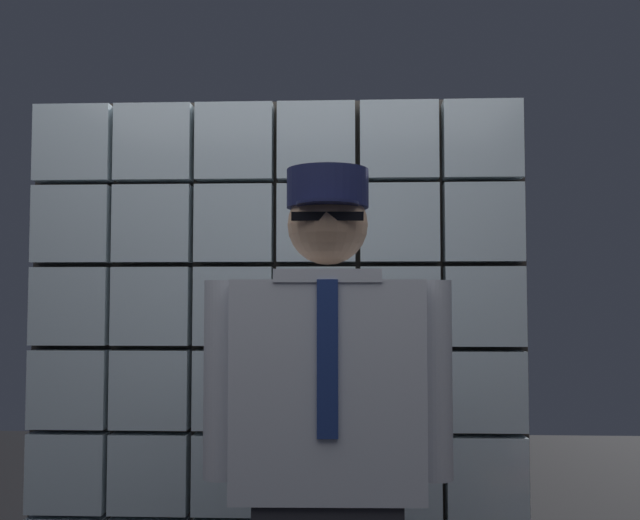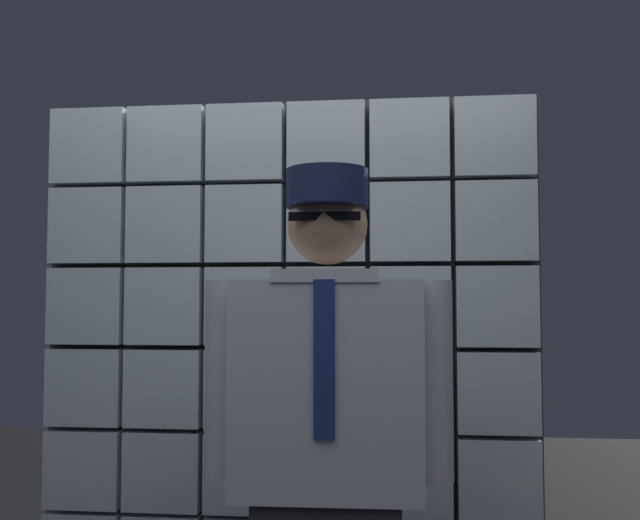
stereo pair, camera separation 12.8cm
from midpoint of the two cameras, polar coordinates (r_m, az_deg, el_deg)
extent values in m
cube|color=silver|center=(2.88, -17.20, -15.74)|extent=(0.29, 0.08, 0.29)
cube|color=silver|center=(2.78, -11.19, -16.30)|extent=(0.29, 0.08, 0.29)
cube|color=silver|center=(2.71, -4.76, -16.70)|extent=(0.29, 0.08, 0.29)
cube|color=silver|center=(2.67, 1.96, -16.91)|extent=(0.29, 0.08, 0.29)
cube|color=silver|center=(2.66, 8.80, -16.90)|extent=(0.29, 0.08, 0.29)
cube|color=silver|center=(2.69, 15.56, -16.66)|extent=(0.29, 0.08, 0.29)
cube|color=silver|center=(2.83, -17.09, -9.72)|extent=(0.29, 0.08, 0.29)
cube|color=silver|center=(2.73, -11.12, -10.06)|extent=(0.29, 0.08, 0.29)
cube|color=silver|center=(2.65, -4.73, -10.30)|extent=(0.29, 0.08, 0.29)
cube|color=silver|center=(2.61, 1.95, -10.41)|extent=(0.29, 0.08, 0.29)
cube|color=silver|center=(2.61, 8.74, -10.39)|extent=(0.29, 0.08, 0.29)
cube|color=silver|center=(2.64, 15.46, -10.23)|extent=(0.29, 0.08, 0.29)
cube|color=silver|center=(2.81, -16.99, -3.55)|extent=(0.29, 0.08, 0.29)
cube|color=silver|center=(2.71, -11.05, -3.65)|extent=(0.29, 0.08, 0.29)
cube|color=silver|center=(2.63, -4.70, -3.71)|extent=(0.29, 0.08, 0.29)
cube|color=silver|center=(2.59, 1.94, -3.73)|extent=(0.29, 0.08, 0.29)
cube|color=silver|center=(2.59, 8.68, -3.69)|extent=(0.29, 0.08, 0.29)
cube|color=silver|center=(2.62, 15.36, -3.61)|extent=(0.29, 0.08, 0.29)
cube|color=silver|center=(2.83, -16.89, 2.63)|extent=(0.29, 0.08, 0.29)
cube|color=silver|center=(2.72, -10.98, 2.77)|extent=(0.29, 0.08, 0.29)
cube|color=silver|center=(2.65, -4.66, 2.89)|extent=(0.29, 0.08, 0.29)
cube|color=silver|center=(2.61, 1.92, 2.97)|extent=(0.29, 0.08, 0.29)
cube|color=silver|center=(2.60, 8.62, 3.02)|extent=(0.29, 0.08, 0.29)
cube|color=silver|center=(2.63, 15.26, 3.02)|extent=(0.29, 0.08, 0.29)
cube|color=silver|center=(2.87, -16.79, 8.68)|extent=(0.29, 0.08, 0.29)
cube|color=silver|center=(2.77, -10.91, 9.04)|extent=(0.29, 0.08, 0.29)
cube|color=silver|center=(2.70, -4.63, 9.32)|extent=(0.29, 0.08, 0.29)
cube|color=silver|center=(2.66, 1.91, 9.50)|extent=(0.29, 0.08, 0.29)
cube|color=silver|center=(2.65, 8.57, 9.56)|extent=(0.29, 0.08, 0.29)
cube|color=silver|center=(2.68, 15.16, 9.49)|extent=(0.29, 0.08, 0.29)
cube|color=#38332D|center=(2.68, -1.27, -10.24)|extent=(1.85, 0.02, 2.15)
cube|color=silver|center=(2.01, 2.45, -10.18)|extent=(0.53, 0.24, 0.60)
cube|color=navy|center=(1.88, 2.31, -7.92)|extent=(0.06, 0.01, 0.42)
cube|color=silver|center=(1.99, 2.43, -1.37)|extent=(0.30, 0.25, 0.04)
sphere|color=tan|center=(2.00, 2.42, 2.86)|extent=(0.23, 0.23, 0.23)
ellipsoid|color=black|center=(1.95, 2.36, 1.85)|extent=(0.15, 0.08, 0.10)
cube|color=black|center=(1.90, 2.30, 3.53)|extent=(0.19, 0.02, 0.02)
cylinder|color=#191E47|center=(1.93, 2.32, 4.54)|extent=(0.18, 0.18, 0.01)
cylinder|color=#191E47|center=(2.02, 2.41, 5.74)|extent=(0.23, 0.23, 0.11)
cylinder|color=silver|center=(2.02, 10.96, -9.42)|extent=(0.11, 0.11, 0.55)
cylinder|color=silver|center=(2.04, -5.97, -9.39)|extent=(0.11, 0.11, 0.55)
camera|label=1|loc=(0.06, -88.18, -0.10)|focal=39.85mm
camera|label=2|loc=(0.06, 91.82, 0.10)|focal=39.85mm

